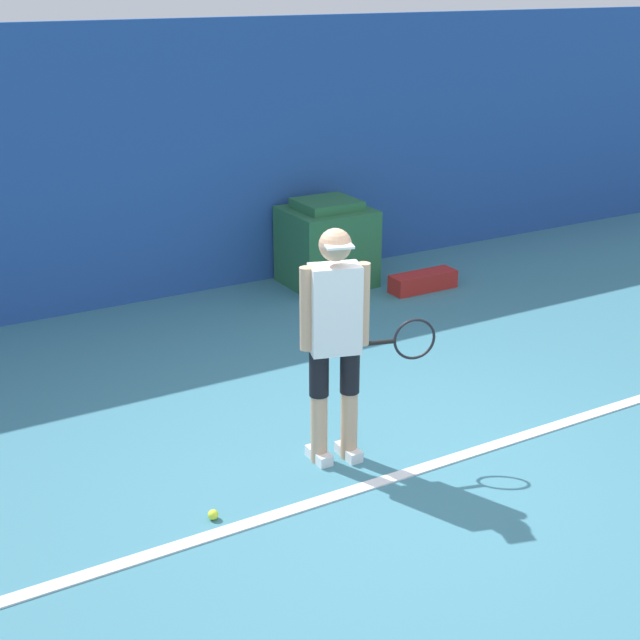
{
  "coord_description": "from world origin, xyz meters",
  "views": [
    {
      "loc": [
        -3.14,
        -4.54,
        3.25
      ],
      "look_at": [
        -0.26,
        0.46,
        1.0
      ],
      "focal_mm": 50.0,
      "sensor_mm": 36.0,
      "label": 1
    }
  ],
  "objects_px": {
    "covered_chair": "(327,244)",
    "equipment_bag": "(423,281)",
    "tennis_ball": "(213,515)",
    "tennis_player": "(336,336)"
  },
  "relations": [
    {
      "from": "tennis_player",
      "to": "equipment_bag",
      "type": "distance_m",
      "value": 3.89
    },
    {
      "from": "tennis_player",
      "to": "tennis_ball",
      "type": "height_order",
      "value": "tennis_player"
    },
    {
      "from": "tennis_player",
      "to": "tennis_ball",
      "type": "distance_m",
      "value": 1.44
    },
    {
      "from": "tennis_player",
      "to": "covered_chair",
      "type": "relative_size",
      "value": 1.78
    },
    {
      "from": "covered_chair",
      "to": "equipment_bag",
      "type": "relative_size",
      "value": 1.24
    },
    {
      "from": "covered_chair",
      "to": "equipment_bag",
      "type": "bearing_deg",
      "value": -41.88
    },
    {
      "from": "tennis_ball",
      "to": "equipment_bag",
      "type": "xyz_separation_m",
      "value": [
        3.78,
        2.93,
        0.06
      ]
    },
    {
      "from": "covered_chair",
      "to": "equipment_bag",
      "type": "height_order",
      "value": "covered_chair"
    },
    {
      "from": "tennis_ball",
      "to": "equipment_bag",
      "type": "relative_size",
      "value": 0.09
    },
    {
      "from": "tennis_ball",
      "to": "equipment_bag",
      "type": "height_order",
      "value": "equipment_bag"
    }
  ]
}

